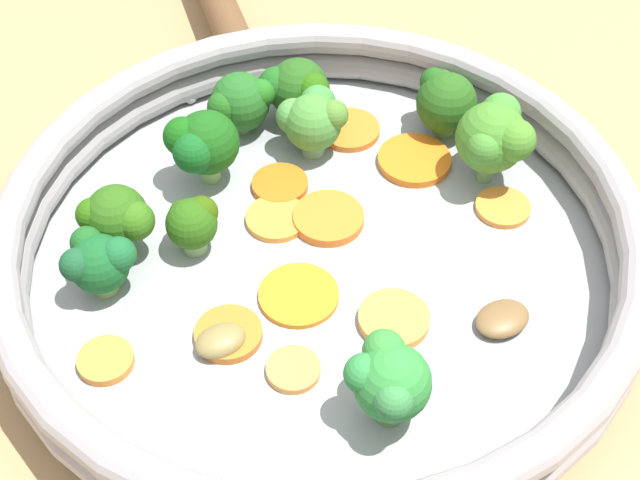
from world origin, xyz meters
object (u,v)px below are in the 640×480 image
(carrot_slice_4, at_px, (299,295))
(carrot_slice_2, at_px, (280,185))
(carrot_slice_5, at_px, (394,319))
(broccoli_floret_3, at_px, (193,221))
(carrot_slice_1, at_px, (503,207))
(broccoli_floret_5, at_px, (117,217))
(broccoli_floret_7, at_px, (445,100))
(carrot_slice_0, at_px, (336,219))
(broccoli_floret_9, at_px, (240,102))
(mushroom_piece_1, at_px, (502,319))
(carrot_slice_8, at_px, (414,160))
(broccoli_floret_8, at_px, (201,144))
(carrot_slice_9, at_px, (106,361))
(broccoli_floret_1, at_px, (296,89))
(broccoli_floret_0, at_px, (389,381))
(broccoli_floret_4, at_px, (313,119))
(carrot_slice_7, at_px, (286,368))
(carrot_slice_3, at_px, (228,334))
(skillet, at_px, (320,266))
(broccoli_floret_6, at_px, (495,136))
(carrot_slice_10, at_px, (277,218))
(mushroom_piece_0, at_px, (220,341))
(carrot_slice_6, at_px, (348,130))
(broccoli_floret_2, at_px, (98,261))

(carrot_slice_4, bearing_deg, carrot_slice_2, -161.63)
(carrot_slice_5, bearing_deg, broccoli_floret_3, -106.48)
(carrot_slice_1, relative_size, broccoli_floret_5, 0.74)
(carrot_slice_1, bearing_deg, carrot_slice_4, -51.15)
(carrot_slice_4, relative_size, broccoli_floret_7, 1.01)
(broccoli_floret_5, bearing_deg, broccoli_floret_7, 128.19)
(carrot_slice_0, bearing_deg, carrot_slice_2, -121.35)
(carrot_slice_5, relative_size, broccoli_floret_9, 0.92)
(carrot_slice_5, bearing_deg, mushroom_piece_1, 98.82)
(broccoli_floret_7, bearing_deg, broccoli_floret_5, -51.81)
(carrot_slice_8, height_order, broccoli_floret_8, broccoli_floret_8)
(carrot_slice_9, distance_m, broccoli_floret_1, 0.22)
(carrot_slice_9, bearing_deg, broccoli_floret_0, 87.85)
(carrot_slice_4, distance_m, broccoli_floret_0, 0.09)
(carrot_slice_5, height_order, broccoli_floret_4, broccoli_floret_4)
(broccoli_floret_8, bearing_deg, carrot_slice_7, 30.59)
(broccoli_floret_5, bearing_deg, carrot_slice_4, 80.00)
(mushroom_piece_1, bearing_deg, carrot_slice_3, -76.74)
(skillet, bearing_deg, carrot_slice_0, 170.61)
(carrot_slice_7, relative_size, broccoli_floret_6, 0.52)
(broccoli_floret_5, xyz_separation_m, broccoli_floret_7, (-0.14, 0.17, -0.00))
(carrot_slice_8, xyz_separation_m, broccoli_floret_1, (-0.03, -0.08, 0.02))
(carrot_slice_1, bearing_deg, carrot_slice_10, -76.19)
(broccoli_floret_9, bearing_deg, mushroom_piece_0, 9.58)
(carrot_slice_6, xyz_separation_m, broccoli_floret_8, (0.06, -0.08, 0.03))
(carrot_slice_1, xyz_separation_m, broccoli_floret_4, (-0.03, -0.12, 0.02))
(broccoli_floret_7, bearing_deg, mushroom_piece_1, 16.28)
(carrot_slice_5, relative_size, carrot_slice_9, 1.32)
(broccoli_floret_7, xyz_separation_m, mushroom_piece_0, (0.20, -0.10, -0.02))
(carrot_slice_6, relative_size, carrot_slice_7, 1.43)
(carrot_slice_2, distance_m, carrot_slice_5, 0.12)
(carrot_slice_6, distance_m, carrot_slice_9, 0.22)
(carrot_slice_3, xyz_separation_m, broccoli_floret_9, (-0.17, -0.03, 0.02))
(broccoli_floret_7, bearing_deg, skillet, -25.62)
(broccoli_floret_4, relative_size, broccoli_floret_5, 1.02)
(broccoli_floret_2, distance_m, broccoli_floret_5, 0.03)
(carrot_slice_1, bearing_deg, skillet, -60.89)
(carrot_slice_1, relative_size, carrot_slice_4, 0.74)
(carrot_slice_0, xyz_separation_m, broccoli_floret_3, (0.03, -0.08, 0.02))
(broccoli_floret_1, bearing_deg, carrot_slice_10, 3.57)
(carrot_slice_4, xyz_separation_m, broccoli_floret_6, (-0.11, 0.10, 0.03))
(broccoli_floret_1, relative_size, broccoli_floret_8, 0.97)
(carrot_slice_0, xyz_separation_m, broccoli_floret_1, (-0.09, -0.04, 0.02))
(carrot_slice_0, xyz_separation_m, carrot_slice_3, (0.09, -0.04, -0.00))
(carrot_slice_0, distance_m, broccoli_floret_7, 0.11)
(carrot_slice_6, height_order, broccoli_floret_1, broccoli_floret_1)
(carrot_slice_7, bearing_deg, carrot_slice_4, -176.92)
(carrot_slice_5, bearing_deg, broccoli_floret_9, -140.20)
(broccoli_floret_6, xyz_separation_m, mushroom_piece_0, (0.15, -0.13, -0.03))
(broccoli_floret_4, bearing_deg, broccoli_floret_2, -35.05)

